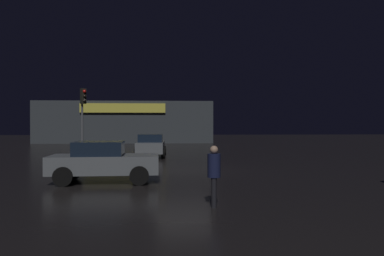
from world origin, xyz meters
The scene contains 6 objects.
ground_plane centered at (0.00, 0.00, 0.00)m, with size 120.00×120.00×0.00m, color black.
store_building centered at (-5.65, 29.65, 2.36)m, with size 19.93×8.86×4.71m.
traffic_signal_main centered at (-6.21, 7.61, 3.19)m, with size 0.41×0.43×4.43m.
car_near centered at (-1.87, 7.81, 0.76)m, with size 1.97×4.29×1.49m.
car_far centered at (-3.15, -3.30, 0.78)m, with size 4.00×2.10×1.50m.
pedestrian centered at (0.41, -7.86, 0.92)m, with size 0.39×0.39×1.59m.
Camera 1 is at (-0.79, -17.85, 2.15)m, focal length 36.53 mm.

